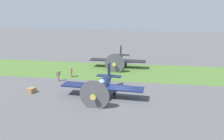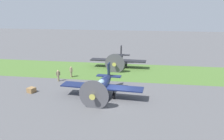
% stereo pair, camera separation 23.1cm
% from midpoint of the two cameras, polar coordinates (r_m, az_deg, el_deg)
% --- Properties ---
extents(ground_plane, '(160.00, 160.00, 0.00)m').
position_cam_midpoint_polar(ground_plane, '(28.32, 1.10, -7.25)').
color(ground_plane, '#515154').
extents(grass_verge, '(120.00, 11.00, 0.01)m').
position_cam_midpoint_polar(grass_verge, '(39.87, 3.37, -0.40)').
color(grass_verge, '#476B2D').
rests_on(grass_verge, ground).
extents(airplane_lead, '(10.34, 8.18, 3.68)m').
position_cam_midpoint_polar(airplane_lead, '(28.65, -2.56, -3.69)').
color(airplane_lead, '#141E47').
rests_on(airplane_lead, ground).
extents(airplane_wingman, '(10.20, 8.08, 3.64)m').
position_cam_midpoint_polar(airplane_wingman, '(42.29, 1.33, 2.69)').
color(airplane_wingman, black).
rests_on(airplane_wingman, ground).
extents(ground_crew_chief, '(0.51, 0.45, 1.73)m').
position_cam_midpoint_polar(ground_crew_chief, '(35.51, -13.35, -1.31)').
color(ground_crew_chief, '#847A5B').
rests_on(ground_crew_chief, ground).
extents(ground_crew_mechanic, '(0.59, 0.38, 1.73)m').
position_cam_midpoint_polar(ground_crew_mechanic, '(37.09, -10.27, -0.41)').
color(ground_crew_mechanic, '#847A5B').
rests_on(ground_crew_mechanic, ground).
extents(supply_crate, '(1.16, 1.16, 0.64)m').
position_cam_midpoint_polar(supply_crate, '(32.14, -19.47, -4.73)').
color(supply_crate, olive).
rests_on(supply_crate, ground).
extents(runway_marker_cone, '(0.36, 0.36, 0.44)m').
position_cam_midpoint_polar(runway_marker_cone, '(37.56, -10.21, -1.30)').
color(runway_marker_cone, orange).
rests_on(runway_marker_cone, ground).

